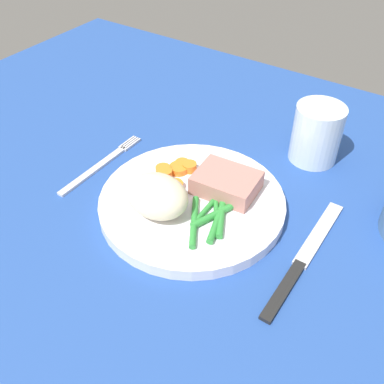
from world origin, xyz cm
name	(u,v)px	position (x,y,z in cm)	size (l,w,h in cm)	color
dining_table	(203,228)	(0.00, 0.00, 1.00)	(120.00, 90.00, 2.00)	#234793
dinner_plate	(192,203)	(-2.79, 1.57, 2.80)	(23.74, 23.74, 1.60)	white
meat_portion	(229,184)	(0.42, 5.31, 4.84)	(7.89, 6.10, 2.48)	#B2756B
mashed_potatoes	(157,196)	(-4.93, -2.70, 6.03)	(7.95, 6.38, 4.86)	beige
carrot_slices	(176,171)	(-7.33, 4.35, 4.11)	(5.15, 6.23, 1.17)	orange
green_beans	(214,214)	(1.29, 0.22, 4.00)	(6.71, 10.89, 0.87)	#2D8C38
fork	(100,165)	(-18.56, 1.32, 2.20)	(1.44, 16.60, 0.40)	silver
knife	(303,259)	(12.70, 1.29, 2.20)	(1.70, 20.50, 0.64)	black
water_glass	(316,137)	(5.85, 20.36, 5.57)	(6.92, 6.92, 8.41)	silver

